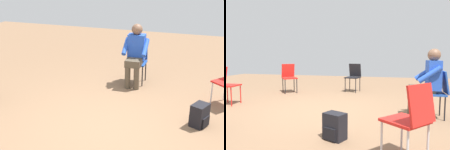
% 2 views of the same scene
% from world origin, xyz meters
% --- Properties ---
extents(ground_plane, '(14.00, 14.00, 0.00)m').
position_xyz_m(ground_plane, '(0.00, 0.00, 0.00)').
color(ground_plane, brown).
extents(chair_southwest, '(0.58, 0.59, 0.85)m').
position_xyz_m(chair_southwest, '(-1.73, -1.55, 0.50)').
color(chair_southwest, red).
rests_on(chair_southwest, ground).
extents(chair_south, '(0.41, 0.45, 0.85)m').
position_xyz_m(chair_south, '(0.09, -2.15, 0.50)').
color(chair_south, '#1E4799').
rests_on(chair_south, ground).
extents(chair_north, '(0.43, 0.47, 0.85)m').
position_xyz_m(chair_north, '(0.12, 2.30, 0.50)').
color(chair_north, red).
rests_on(chair_north, ground).
extents(chair_northeast, '(0.58, 0.58, 0.85)m').
position_xyz_m(chair_northeast, '(1.91, 1.62, 0.50)').
color(chair_northeast, red).
rests_on(chair_northeast, ground).
extents(chair_east, '(0.51, 0.48, 0.85)m').
position_xyz_m(chair_east, '(2.52, -0.23, 0.50)').
color(chair_east, black).
rests_on(chair_east, ground).
extents(person_in_blue, '(0.50, 0.53, 1.24)m').
position_xyz_m(person_in_blue, '(0.09, -1.98, 0.69)').
color(person_in_blue, '#4C4233').
rests_on(person_in_blue, ground).
extents(backpack_near_laptop_user, '(0.31, 0.34, 0.36)m').
position_xyz_m(backpack_near_laptop_user, '(-1.29, -0.62, 0.16)').
color(backpack_near_laptop_user, black).
rests_on(backpack_near_laptop_user, ground).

